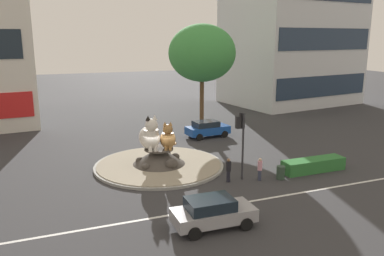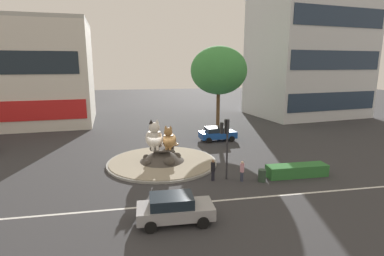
{
  "view_description": "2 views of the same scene",
  "coord_description": "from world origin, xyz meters",
  "px_view_note": "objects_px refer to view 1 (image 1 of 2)",
  "views": [
    {
      "loc": [
        -7.74,
        -26.39,
        9.31
      ],
      "look_at": [
        2.76,
        0.39,
        2.6
      ],
      "focal_mm": 36.61,
      "sensor_mm": 36.0,
      "label": 1
    },
    {
      "loc": [
        -1.98,
        -24.73,
        8.42
      ],
      "look_at": [
        2.85,
        1.09,
        2.79
      ],
      "focal_mm": 27.83,
      "sensor_mm": 36.0,
      "label": 2
    }
  ],
  "objects_px": {
    "hatchback_near_shophouse": "(207,129)",
    "litter_bin": "(281,173)",
    "cat_statue_white": "(150,136)",
    "pedestrian_black_shirt": "(228,169)",
    "traffic_light_mast": "(241,131)",
    "sedan_on_far_lane": "(213,212)",
    "pedestrian_pink_shirt": "(260,168)",
    "cat_statue_tabby": "(168,138)",
    "broadleaf_tree_behind_island": "(202,53)"
  },
  "relations": [
    {
      "from": "sedan_on_far_lane",
      "to": "litter_bin",
      "type": "bearing_deg",
      "value": 33.95
    },
    {
      "from": "sedan_on_far_lane",
      "to": "litter_bin",
      "type": "relative_size",
      "value": 4.63
    },
    {
      "from": "traffic_light_mast",
      "to": "pedestrian_pink_shirt",
      "type": "height_order",
      "value": "traffic_light_mast"
    },
    {
      "from": "cat_statue_white",
      "to": "hatchback_near_shophouse",
      "type": "relative_size",
      "value": 0.63
    },
    {
      "from": "traffic_light_mast",
      "to": "litter_bin",
      "type": "distance_m",
      "value": 3.94
    },
    {
      "from": "cat_statue_white",
      "to": "pedestrian_pink_shirt",
      "type": "distance_m",
      "value": 8.1
    },
    {
      "from": "pedestrian_pink_shirt",
      "to": "hatchback_near_shophouse",
      "type": "relative_size",
      "value": 0.37
    },
    {
      "from": "cat_statue_tabby",
      "to": "sedan_on_far_lane",
      "type": "xyz_separation_m",
      "value": [
        -0.83,
        -9.72,
        -1.36
      ]
    },
    {
      "from": "traffic_light_mast",
      "to": "litter_bin",
      "type": "xyz_separation_m",
      "value": [
        2.51,
        -1.02,
        -2.86
      ]
    },
    {
      "from": "cat_statue_tabby",
      "to": "litter_bin",
      "type": "height_order",
      "value": "cat_statue_tabby"
    },
    {
      "from": "cat_statue_white",
      "to": "sedan_on_far_lane",
      "type": "height_order",
      "value": "cat_statue_white"
    },
    {
      "from": "cat_statue_tabby",
      "to": "traffic_light_mast",
      "type": "height_order",
      "value": "traffic_light_mast"
    },
    {
      "from": "cat_statue_tabby",
      "to": "litter_bin",
      "type": "relative_size",
      "value": 2.3
    },
    {
      "from": "broadleaf_tree_behind_island",
      "to": "hatchback_near_shophouse",
      "type": "distance_m",
      "value": 8.2
    },
    {
      "from": "cat_statue_white",
      "to": "hatchback_near_shophouse",
      "type": "bearing_deg",
      "value": 130.61
    },
    {
      "from": "hatchback_near_shophouse",
      "to": "cat_statue_white",
      "type": "bearing_deg",
      "value": -142.33
    },
    {
      "from": "cat_statue_white",
      "to": "sedan_on_far_lane",
      "type": "bearing_deg",
      "value": 0.94
    },
    {
      "from": "traffic_light_mast",
      "to": "pedestrian_black_shirt",
      "type": "relative_size",
      "value": 2.81
    },
    {
      "from": "cat_statue_tabby",
      "to": "pedestrian_pink_shirt",
      "type": "distance_m",
      "value": 6.96
    },
    {
      "from": "cat_statue_tabby",
      "to": "sedan_on_far_lane",
      "type": "relative_size",
      "value": 0.5
    },
    {
      "from": "traffic_light_mast",
      "to": "sedan_on_far_lane",
      "type": "bearing_deg",
      "value": 140.6
    },
    {
      "from": "pedestrian_black_shirt",
      "to": "broadleaf_tree_behind_island",
      "type": "bearing_deg",
      "value": -108.77
    },
    {
      "from": "hatchback_near_shophouse",
      "to": "litter_bin",
      "type": "relative_size",
      "value": 4.65
    },
    {
      "from": "sedan_on_far_lane",
      "to": "litter_bin",
      "type": "distance_m",
      "value": 8.38
    },
    {
      "from": "pedestrian_black_shirt",
      "to": "sedan_on_far_lane",
      "type": "distance_m",
      "value": 6.42
    },
    {
      "from": "traffic_light_mast",
      "to": "hatchback_near_shophouse",
      "type": "distance_m",
      "value": 11.73
    },
    {
      "from": "pedestrian_pink_shirt",
      "to": "pedestrian_black_shirt",
      "type": "relative_size",
      "value": 0.96
    },
    {
      "from": "hatchback_near_shophouse",
      "to": "litter_bin",
      "type": "xyz_separation_m",
      "value": [
        0.04,
        -12.21,
        -0.37
      ]
    },
    {
      "from": "broadleaf_tree_behind_island",
      "to": "sedan_on_far_lane",
      "type": "distance_m",
      "value": 23.62
    },
    {
      "from": "hatchback_near_shophouse",
      "to": "pedestrian_black_shirt",
      "type": "bearing_deg",
      "value": -111.34
    },
    {
      "from": "traffic_light_mast",
      "to": "hatchback_near_shophouse",
      "type": "bearing_deg",
      "value": -12.57
    },
    {
      "from": "cat_statue_tabby",
      "to": "broadleaf_tree_behind_island",
      "type": "distance_m",
      "value": 14.61
    },
    {
      "from": "pedestrian_pink_shirt",
      "to": "pedestrian_black_shirt",
      "type": "bearing_deg",
      "value": -19.83
    },
    {
      "from": "pedestrian_black_shirt",
      "to": "litter_bin",
      "type": "height_order",
      "value": "pedestrian_black_shirt"
    },
    {
      "from": "cat_statue_white",
      "to": "pedestrian_black_shirt",
      "type": "relative_size",
      "value": 1.64
    },
    {
      "from": "traffic_light_mast",
      "to": "broadleaf_tree_behind_island",
      "type": "xyz_separation_m",
      "value": [
        3.71,
        15.49,
        4.38
      ]
    },
    {
      "from": "traffic_light_mast",
      "to": "pedestrian_pink_shirt",
      "type": "distance_m",
      "value": 2.8
    },
    {
      "from": "litter_bin",
      "to": "pedestrian_black_shirt",
      "type": "bearing_deg",
      "value": 166.72
    },
    {
      "from": "pedestrian_black_shirt",
      "to": "litter_bin",
      "type": "xyz_separation_m",
      "value": [
        3.49,
        -0.82,
        -0.4
      ]
    },
    {
      "from": "sedan_on_far_lane",
      "to": "hatchback_near_shophouse",
      "type": "distance_m",
      "value": 18.15
    },
    {
      "from": "cat_statue_tabby",
      "to": "hatchback_near_shophouse",
      "type": "bearing_deg",
      "value": 155.66
    },
    {
      "from": "cat_statue_white",
      "to": "litter_bin",
      "type": "distance_m",
      "value": 9.47
    },
    {
      "from": "litter_bin",
      "to": "pedestrian_pink_shirt",
      "type": "bearing_deg",
      "value": 167.85
    },
    {
      "from": "pedestrian_black_shirt",
      "to": "litter_bin",
      "type": "relative_size",
      "value": 1.79
    },
    {
      "from": "cat_statue_tabby",
      "to": "traffic_light_mast",
      "type": "xyz_separation_m",
      "value": [
        3.7,
        -4.18,
        1.15
      ]
    },
    {
      "from": "pedestrian_black_shirt",
      "to": "litter_bin",
      "type": "bearing_deg",
      "value": 164.6
    },
    {
      "from": "broadleaf_tree_behind_island",
      "to": "hatchback_near_shophouse",
      "type": "bearing_deg",
      "value": -105.99
    },
    {
      "from": "sedan_on_far_lane",
      "to": "hatchback_near_shophouse",
      "type": "xyz_separation_m",
      "value": [
        7.01,
        16.74,
        0.01
      ]
    },
    {
      "from": "cat_statue_white",
      "to": "traffic_light_mast",
      "type": "height_order",
      "value": "traffic_light_mast"
    },
    {
      "from": "cat_statue_white",
      "to": "cat_statue_tabby",
      "type": "distance_m",
      "value": 1.31
    }
  ]
}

